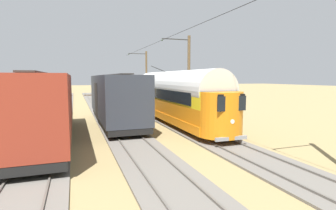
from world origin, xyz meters
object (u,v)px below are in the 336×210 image
Objects in this scene: catenary_pole_foreground at (146,76)px; boxcar_adjacent at (44,105)px; vintage_streetcar at (174,96)px; spare_tie_stack at (31,108)px; switch_stand at (140,98)px; catenary_pole_mid_near at (188,75)px; boxcar_far_siding at (115,98)px.

boxcar_adjacent is at bearing 61.82° from catenary_pole_foreground.
spare_tie_stack is at bearing -47.06° from vintage_streetcar.
switch_stand is at bearing 46.35° from catenary_pole_foreground.
catenary_pole_foreground is 15.90m from catenary_pole_mid_near.
boxcar_adjacent is 6.56m from boxcar_far_siding.
spare_tie_stack is (15.29, -10.51, -3.79)m from catenary_pole_mid_near.
boxcar_adjacent is at bearing 43.75° from boxcar_far_siding.
boxcar_adjacent is 24.02m from switch_stand.
vintage_streetcar is 14.10× the size of switch_stand.
vintage_streetcar is 1.29× the size of boxcar_adjacent.
spare_tie_stack is (7.88, -12.74, -1.89)m from boxcar_far_siding.
boxcar_far_siding is 19.67m from catenary_pole_foreground.
boxcar_far_siding reaches higher than switch_stand.
boxcar_adjacent reaches higher than switch_stand.
spare_tie_stack is (12.63, -13.57, -1.99)m from vintage_streetcar.
catenary_pole_foreground is (-7.40, -18.13, 1.89)m from boxcar_far_siding.
catenary_pole_mid_near is at bearing 145.50° from spare_tie_stack.
switch_stand is at bearing -110.11° from boxcar_far_siding.
vintage_streetcar is at bearing 170.01° from boxcar_far_siding.
boxcar_far_siding is at bearing 121.76° from spare_tie_stack.
boxcar_adjacent and boxcar_far_siding have the same top height.
vintage_streetcar is 2.24× the size of catenary_pole_foreground.
vintage_streetcar reaches higher than boxcar_far_siding.
vintage_streetcar is 10.18m from boxcar_adjacent.
spare_tie_stack is at bearing 16.21° from switch_stand.
spare_tie_stack is at bearing 19.42° from catenary_pole_foreground.
catenary_pole_foreground is at bearing -133.65° from switch_stand.
vintage_streetcar is at bearing 85.42° from switch_stand.
catenary_pole_mid_near is at bearing 90.00° from catenary_pole_foreground.
boxcar_far_siding is 15.10m from spare_tie_stack.
spare_tie_stack is at bearing -34.50° from catenary_pole_mid_near.
vintage_streetcar is 17.78m from switch_stand.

